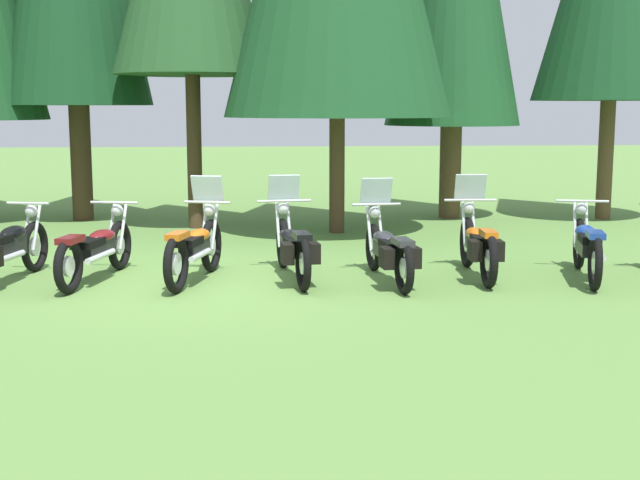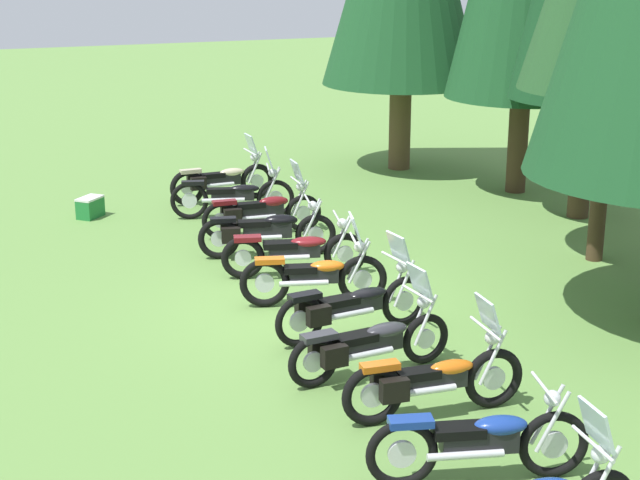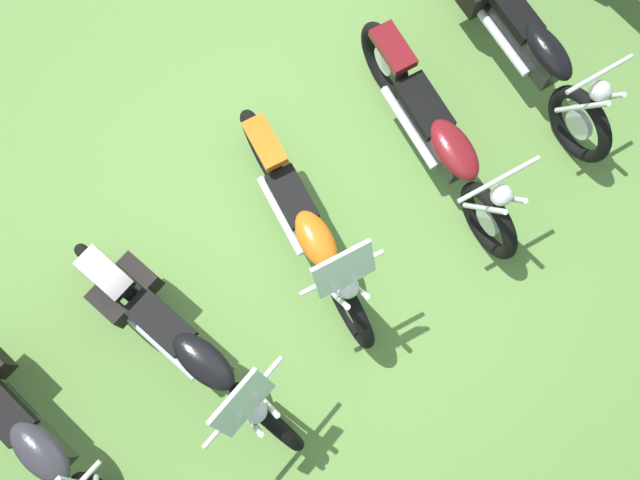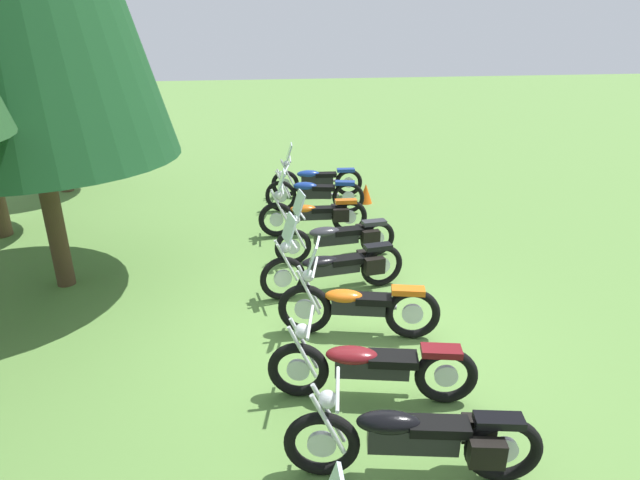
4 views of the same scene
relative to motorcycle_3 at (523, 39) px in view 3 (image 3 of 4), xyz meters
The scene contains 6 objects.
ground_plane 2.58m from the motorcycle_3, ahead, with size 80.00×80.00×0.00m, color #608C42.
motorcycle_3 is the anchor object (origin of this frame).
motorcycle_4 1.18m from the motorcycle_3, ahead, with size 0.85×2.33×1.01m.
motorcycle_5 2.51m from the motorcycle_3, ahead, with size 0.82×2.17×1.38m.
motorcycle_6 3.82m from the motorcycle_3, ahead, with size 0.79×2.38×1.37m.
motorcycle_7 5.09m from the motorcycle_3, ahead, with size 0.72×2.28×1.35m.
Camera 3 is at (0.89, 1.11, 5.53)m, focal length 37.30 mm.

